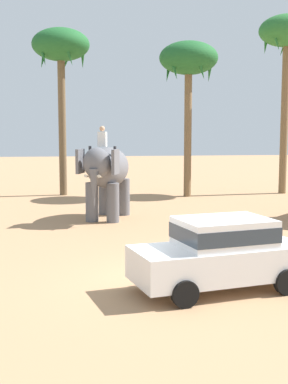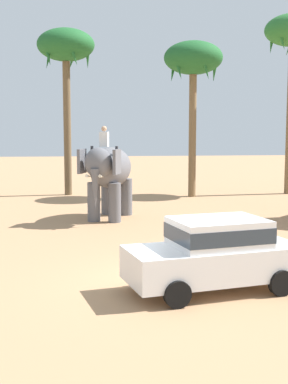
{
  "view_description": "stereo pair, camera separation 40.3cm",
  "coord_description": "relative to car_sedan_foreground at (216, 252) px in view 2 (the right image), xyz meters",
  "views": [
    {
      "loc": [
        -2.63,
        -12.36,
        3.77
      ],
      "look_at": [
        -0.25,
        5.43,
        1.6
      ],
      "focal_mm": 49.03,
      "sensor_mm": 36.0,
      "label": 1
    },
    {
      "loc": [
        -2.23,
        -12.41,
        3.77
      ],
      "look_at": [
        -0.25,
        5.43,
        1.6
      ],
      "focal_mm": 49.03,
      "sensor_mm": 36.0,
      "label": 2
    }
  ],
  "objects": [
    {
      "name": "ground_plane",
      "position": [
        -0.75,
        0.73,
        -0.93
      ],
      "size": [
        120.0,
        120.0,
        0.0
      ],
      "primitive_type": "plane",
      "color": "tan"
    },
    {
      "name": "car_sedan_foreground",
      "position": [
        0.0,
        0.0,
        0.0
      ],
      "size": [
        4.37,
        2.54,
        1.7
      ],
      "color": "white",
      "rests_on": "ground"
    },
    {
      "name": "elephant_with_mahout",
      "position": [
        -2.04,
        10.1,
        1.06
      ],
      "size": [
        2.64,
        4.01,
        3.88
      ],
      "color": "slate",
      "rests_on": "ground"
    },
    {
      "name": "palm_tree_behind_elephant",
      "position": [
        -4.0,
        18.5,
        7.16
      ],
      "size": [
        3.2,
        3.2,
        9.31
      ],
      "color": "brown",
      "rests_on": "ground"
    },
    {
      "name": "palm_tree_left_of_road",
      "position": [
        2.89,
        16.92,
        6.41
      ],
      "size": [
        3.2,
        3.2,
        8.5
      ],
      "color": "brown",
      "rests_on": "ground"
    }
  ]
}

